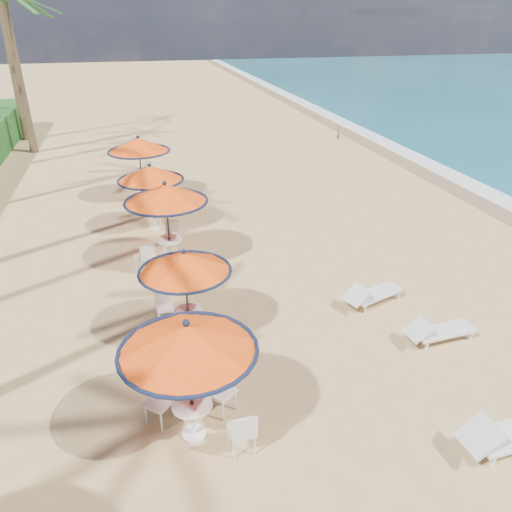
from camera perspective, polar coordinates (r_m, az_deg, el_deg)
The scene contains 13 objects.
ground at distance 11.14m, azimuth 19.45°, elevation -14.80°, with size 160.00×160.00×0.00m, color tan.
foam_strip at distance 23.37m, azimuth 25.98°, elevation 5.93°, with size 1.20×140.00×0.04m, color white.
wetsand_band at distance 22.81m, azimuth 24.21°, elevation 5.83°, with size 1.40×140.00×0.02m, color olive.
station_0 at distance 8.67m, azimuth -7.47°, elevation -10.86°, with size 2.41×2.41×2.51m.
station_1 at distance 11.50m, azimuth -8.20°, elevation -2.04°, with size 2.16×2.16×2.26m.
station_2 at distance 15.10m, azimuth -10.40°, elevation 6.21°, with size 2.51×2.51×2.62m.
station_3 at distance 17.86m, azimuth -11.97°, elevation 8.62°, with size 2.30×2.39×2.40m.
station_4 at distance 21.10m, azimuth -13.15°, elevation 11.65°, with size 2.51×2.57×2.62m.
lounger_near at distance 10.33m, azimuth 26.94°, elevation -17.71°, with size 2.05×0.75×0.72m.
lounger_mid at distance 12.59m, azimuth 20.08°, elevation -8.01°, with size 1.79×0.69×0.63m.
lounger_far at distance 13.61m, azimuth 13.08°, elevation -4.26°, with size 1.86×1.12×0.64m.
palm_6 at distance 30.20m, azimuth -26.69°, elevation 24.15°, with size 5.00×5.00×8.03m.
person at distance 31.68m, azimuth 9.42°, elevation 13.78°, with size 0.33×0.22×0.90m, color brown.
Camera 1 is at (-5.39, -6.76, 7.02)m, focal length 35.00 mm.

